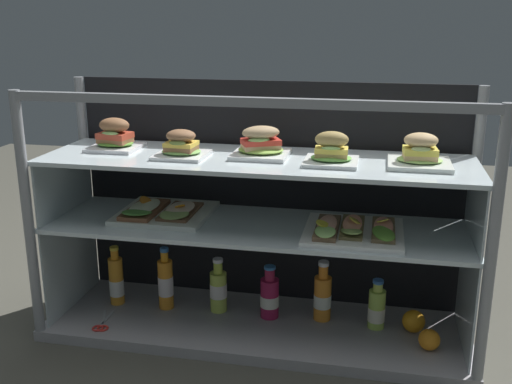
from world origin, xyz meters
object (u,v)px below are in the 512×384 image
Objects in this scene: plated_roll_sandwich_near_left_corner at (261,145)px; open_sandwich_tray_left_of_center at (353,230)px; juice_bottle_front_right_end at (116,281)px; juice_bottle_tucked_behind at (323,296)px; plated_roll_sandwich_left_of_center at (115,137)px; juice_bottle_front_left_end at (270,297)px; juice_bottle_front_middle at (377,309)px; kitchen_scissors at (102,326)px; orange_fruit_near_left_post at (429,340)px; juice_bottle_front_second at (166,283)px; plated_roll_sandwich_far_left at (181,146)px; plated_roll_sandwich_right_of_center at (420,154)px; orange_fruit_beside_bottles at (414,321)px; open_sandwich_tray_near_left_corner at (163,212)px; juice_bottle_near_post at (218,289)px; plated_roll_sandwich_near_right_corner at (331,152)px.

open_sandwich_tray_left_of_center is (0.34, -0.07, -0.27)m from plated_roll_sandwich_near_left_corner.
juice_bottle_tucked_behind is (0.83, 0.03, -0.00)m from juice_bottle_front_right_end.
plated_roll_sandwich_left_of_center is at bearing -4.04° from juice_bottle_front_right_end.
juice_bottle_front_left_end is at bearing 163.69° from open_sandwich_tray_left_of_center.
juice_bottle_front_middle is 1.03m from kitchen_scissors.
plated_roll_sandwich_left_of_center reaches higher than kitchen_scissors.
open_sandwich_tray_left_of_center reaches higher than juice_bottle_tucked_behind.
plated_roll_sandwich_near_left_corner reaches higher than orange_fruit_near_left_post.
juice_bottle_front_left_end is (0.63, 0.01, -0.01)m from juice_bottle_front_right_end.
juice_bottle_front_second is 1.48× the size of kitchen_scissors.
open_sandwich_tray_left_of_center is at bearing 7.28° from kitchen_scissors.
plated_roll_sandwich_right_of_center is (0.82, 0.03, 0.00)m from plated_roll_sandwich_far_left.
open_sandwich_tray_left_of_center is 0.46m from juice_bottle_front_left_end.
kitchen_scissors is at bearing -170.12° from orange_fruit_beside_bottles.
kitchen_scissors is (0.02, -0.20, -0.09)m from juice_bottle_front_right_end.
juice_bottle_front_right_end is 2.91× the size of orange_fruit_beside_bottles.
plated_roll_sandwich_left_of_center reaches higher than open_sandwich_tray_near_left_corner.
juice_bottle_front_middle is at bearing -1.01° from juice_bottle_near_post.
plated_roll_sandwich_near_left_corner is 0.81× the size of juice_bottle_front_right_end.
juice_bottle_front_second is 0.21m from juice_bottle_near_post.
juice_bottle_near_post is 0.21m from juice_bottle_front_left_end.
juice_bottle_near_post is at bearing 168.14° from plated_roll_sandwich_near_right_corner.
plated_roll_sandwich_near_left_corner is 0.26m from plated_roll_sandwich_near_right_corner.
open_sandwich_tray_left_of_center is 0.99m from juice_bottle_front_right_end.
plated_roll_sandwich_left_of_center is 0.94× the size of juice_bottle_front_middle.
plated_roll_sandwich_far_left is 0.53× the size of open_sandwich_tray_near_left_corner.
orange_fruit_beside_bottles is at bearing 112.44° from orange_fruit_near_left_post.
plated_roll_sandwich_far_left is 0.70× the size of juice_bottle_front_second.
open_sandwich_tray_left_of_center is at bearing -137.04° from juice_bottle_front_middle.
orange_fruit_beside_bottles is at bearing 0.04° from juice_bottle_front_second.
plated_roll_sandwich_near_right_corner is at bearing -167.13° from orange_fruit_beside_bottles.
juice_bottle_tucked_behind is at bearing 133.80° from open_sandwich_tray_left_of_center.
orange_fruit_beside_bottles is (0.03, 0.04, -0.64)m from plated_roll_sandwich_right_of_center.
juice_bottle_front_left_end is at bearing -173.70° from juice_bottle_tucked_behind.
plated_roll_sandwich_far_left is 0.78m from juice_bottle_tucked_behind.
plated_roll_sandwich_right_of_center is at bearing -2.03° from plated_roll_sandwich_left_of_center.
juice_bottle_front_middle is 1.11× the size of kitchen_scissors.
juice_bottle_front_right_end is 1.41× the size of kitchen_scissors.
plated_roll_sandwich_far_left reaches higher than kitchen_scissors.
juice_bottle_tucked_behind is 1.38× the size of kitchen_scissors.
juice_bottle_tucked_behind is at bearing 1.76° from juice_bottle_near_post.
plated_roll_sandwich_left_of_center is 0.92× the size of plated_roll_sandwich_near_left_corner.
plated_roll_sandwich_left_of_center is 1.11m from plated_roll_sandwich_right_of_center.
orange_fruit_beside_bottles is at bearing -2.86° from juice_bottle_front_middle.
orange_fruit_near_left_post is 0.44× the size of kitchen_scissors.
plated_roll_sandwich_left_of_center reaches higher than plated_roll_sandwich_near_left_corner.
orange_fruit_beside_bottles is at bearing 0.29° from plated_roll_sandwich_left_of_center.
plated_roll_sandwich_right_of_center is 1.20× the size of kitchen_scissors.
juice_bottle_front_middle is at bearing 23.53° from plated_roll_sandwich_near_right_corner.
kitchen_scissors is (-1.15, -0.20, -0.04)m from orange_fruit_beside_bottles.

